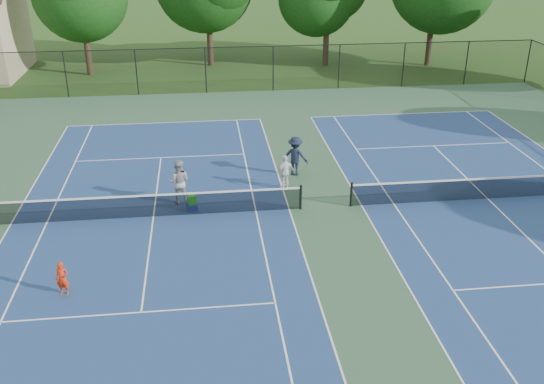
{
  "coord_description": "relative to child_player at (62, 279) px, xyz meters",
  "views": [
    {
      "loc": [
        -4.84,
        -21.91,
        11.1
      ],
      "look_at": [
        -2.34,
        -1.0,
        1.3
      ],
      "focal_mm": 40.0,
      "sensor_mm": 36.0,
      "label": 1
    }
  ],
  "objects": [
    {
      "name": "court_pad",
      "position": [
        9.5,
        5.1,
        -0.57
      ],
      "size": [
        36.0,
        36.0,
        0.01
      ],
      "primitive_type": "cube",
      "color": "#31573D",
      "rests_on": "ground"
    },
    {
      "name": "child_player",
      "position": [
        0.0,
        0.0,
        0.0
      ],
      "size": [
        0.46,
        0.34,
        1.15
      ],
      "primitive_type": "imported",
      "rotation": [
        0.0,
        0.0,
        -0.16
      ],
      "color": "red",
      "rests_on": "ground"
    },
    {
      "name": "tennis_court_right",
      "position": [
        16.5,
        5.1,
        -0.48
      ],
      "size": [
        12.0,
        23.83,
        1.07
      ],
      "color": "navy",
      "rests_on": "ground"
    },
    {
      "name": "tennis_court_left",
      "position": [
        2.5,
        5.1,
        -0.48
      ],
      "size": [
        12.0,
        23.83,
        1.07
      ],
      "color": "navy",
      "rests_on": "ground"
    },
    {
      "name": "instructor",
      "position": [
        3.54,
        6.31,
        0.37
      ],
      "size": [
        0.98,
        0.8,
        1.89
      ],
      "primitive_type": "imported",
      "rotation": [
        0.0,
        0.0,
        3.05
      ],
      "color": "#9B9A9D",
      "rests_on": "ground"
    },
    {
      "name": "bystander_b",
      "position": [
        8.76,
        8.65,
        0.35
      ],
      "size": [
        1.37,
        1.11,
        1.85
      ],
      "primitive_type": "imported",
      "rotation": [
        0.0,
        0.0,
        2.73
      ],
      "color": "#171E33",
      "rests_on": "ground"
    },
    {
      "name": "ground",
      "position": [
        9.5,
        5.1,
        -0.58
      ],
      "size": [
        140.0,
        140.0,
        0.0
      ],
      "primitive_type": "plane",
      "color": "#234716",
      "rests_on": "ground"
    },
    {
      "name": "ball_crate",
      "position": [
        4.04,
        5.5,
        -0.44
      ],
      "size": [
        0.45,
        0.4,
        0.28
      ],
      "primitive_type": "cube",
      "rotation": [
        0.0,
        0.0,
        0.22
      ],
      "color": "#162A97",
      "rests_on": "ground"
    },
    {
      "name": "perimeter_fence",
      "position": [
        9.5,
        5.1,
        1.02
      ],
      "size": [
        36.08,
        36.08,
        3.02
      ],
      "color": "black",
      "rests_on": "ground"
    },
    {
      "name": "ball_hopper",
      "position": [
        4.04,
        5.5,
        -0.11
      ],
      "size": [
        0.39,
        0.34,
        0.37
      ],
      "primitive_type": "cube",
      "rotation": [
        0.0,
        0.0,
        0.21
      ],
      "color": "green",
      "rests_on": "ball_crate"
    },
    {
      "name": "bystander_a",
      "position": [
        8.09,
        7.21,
        0.2
      ],
      "size": [
        0.97,
        0.78,
        1.55
      ],
      "primitive_type": "imported",
      "rotation": [
        0.0,
        0.0,
        3.67
      ],
      "color": "white",
      "rests_on": "ground"
    }
  ]
}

